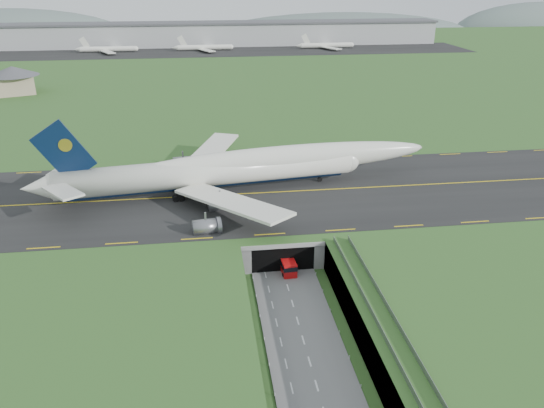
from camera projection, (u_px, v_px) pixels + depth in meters
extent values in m
plane|color=#335F26|center=(290.00, 295.00, 94.20)|extent=(900.00, 900.00, 0.00)
cube|color=gray|center=(290.00, 280.00, 93.00)|extent=(800.00, 800.00, 6.00)
cube|color=slate|center=(297.00, 319.00, 87.36)|extent=(12.00, 75.00, 0.20)
cube|color=black|center=(267.00, 193.00, 121.70)|extent=(800.00, 44.00, 0.18)
cube|color=gray|center=(275.00, 221.00, 109.23)|extent=(16.00, 22.00, 1.00)
cube|color=gray|center=(242.00, 234.00, 109.39)|extent=(2.00, 22.00, 6.00)
cube|color=gray|center=(308.00, 230.00, 111.08)|extent=(2.00, 22.00, 6.00)
cube|color=black|center=(279.00, 245.00, 105.90)|extent=(12.00, 12.00, 5.00)
cube|color=#A8A8A3|center=(283.00, 246.00, 99.16)|extent=(17.00, 0.50, 0.80)
cube|color=#A8A8A3|center=(386.00, 326.00, 76.41)|extent=(3.00, 53.00, 0.50)
cube|color=gray|center=(377.00, 323.00, 75.94)|extent=(0.06, 53.00, 1.00)
cube|color=gray|center=(396.00, 321.00, 76.27)|extent=(0.06, 53.00, 1.00)
cylinder|color=#A8A8A3|center=(408.00, 390.00, 68.99)|extent=(0.90, 0.90, 5.60)
cylinder|color=#A8A8A3|center=(379.00, 333.00, 79.88)|extent=(0.90, 0.90, 5.60)
cylinder|color=#A8A8A3|center=(357.00, 289.00, 90.77)|extent=(0.90, 0.90, 5.60)
cylinder|color=white|center=(209.00, 172.00, 119.88)|extent=(67.10, 14.99, 6.29)
sphere|color=white|center=(347.00, 160.00, 127.84)|extent=(6.92, 6.92, 6.17)
cone|color=white|center=(37.00, 188.00, 111.21)|extent=(7.61, 6.83, 5.98)
ellipsoid|color=white|center=(286.00, 159.00, 123.61)|extent=(71.28, 15.05, 6.61)
ellipsoid|color=black|center=(343.00, 157.00, 127.29)|extent=(4.73, 3.31, 2.20)
cylinder|color=#081732|center=(210.00, 182.00, 120.86)|extent=(63.31, 10.93, 2.64)
cube|color=white|center=(208.00, 154.00, 134.64)|extent=(17.62, 29.86, 2.65)
cube|color=white|center=(69.00, 167.00, 118.54)|extent=(7.93, 11.69, 1.01)
cube|color=white|center=(231.00, 202.00, 106.84)|extent=(23.40, 27.56, 2.65)
cube|color=white|center=(63.00, 191.00, 105.50)|extent=(9.89, 11.38, 1.01)
cube|color=#081732|center=(64.00, 152.00, 109.76)|extent=(12.47, 2.22, 13.91)
cylinder|color=gold|center=(65.00, 145.00, 109.29)|extent=(2.82, 1.04, 2.75)
cylinder|color=slate|center=(207.00, 174.00, 129.92)|extent=(5.49, 3.89, 3.24)
cylinder|color=slate|center=(183.00, 163.00, 137.94)|extent=(5.49, 3.89, 3.24)
cylinder|color=slate|center=(220.00, 204.00, 113.41)|extent=(5.49, 3.89, 3.24)
cylinder|color=slate|center=(206.00, 227.00, 103.18)|extent=(5.49, 3.89, 3.24)
cylinder|color=black|center=(320.00, 179.00, 128.01)|extent=(1.14, 0.63, 1.08)
cube|color=black|center=(191.00, 191.00, 120.52)|extent=(6.75, 7.59, 1.38)
cube|color=red|center=(287.00, 264.00, 101.21)|extent=(2.96, 6.90, 2.70)
cube|color=black|center=(287.00, 261.00, 100.99)|extent=(3.02, 7.00, 0.90)
cube|color=black|center=(287.00, 269.00, 101.66)|extent=(2.75, 6.44, 0.45)
cylinder|color=black|center=(283.00, 275.00, 99.40)|extent=(0.37, 0.83, 0.81)
cylinder|color=black|center=(278.00, 263.00, 103.44)|extent=(0.37, 0.83, 0.81)
cylinder|color=black|center=(295.00, 274.00, 99.82)|extent=(0.37, 0.83, 0.81)
cylinder|color=black|center=(290.00, 262.00, 103.86)|extent=(0.37, 0.83, 0.81)
cube|color=tan|center=(15.00, 85.00, 219.39)|extent=(18.18, 18.18, 7.49)
cone|color=#4C4C51|center=(12.00, 71.00, 217.12)|extent=(26.66, 26.66, 3.75)
cube|color=#B2B2B2|center=(219.00, 34.00, 361.00)|extent=(300.00, 22.00, 15.00)
cube|color=#4C4C51|center=(218.00, 23.00, 357.98)|extent=(302.00, 24.00, 1.20)
cube|color=black|center=(221.00, 51.00, 336.74)|extent=(320.00, 50.00, 0.08)
cylinder|color=white|center=(108.00, 49.00, 331.97)|extent=(34.00, 3.20, 3.20)
cylinder|color=white|center=(204.00, 47.00, 339.21)|extent=(34.00, 3.20, 3.20)
cylinder|color=white|center=(326.00, 45.00, 348.84)|extent=(34.00, 3.20, 3.20)
ellipsoid|color=slate|center=(8.00, 42.00, 464.32)|extent=(220.00, 77.00, 56.00)
ellipsoid|color=slate|center=(341.00, 37.00, 500.48)|extent=(260.00, 91.00, 44.00)
ellipsoid|color=slate|center=(538.00, 34.00, 524.58)|extent=(180.00, 63.00, 60.00)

